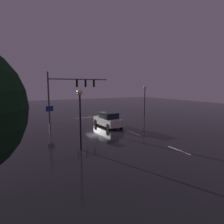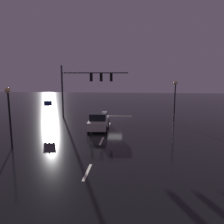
{
  "view_description": "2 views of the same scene",
  "coord_description": "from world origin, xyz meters",
  "px_view_note": "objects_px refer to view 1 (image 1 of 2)",
  "views": [
    {
      "loc": [
        11.12,
        26.06,
        4.9
      ],
      "look_at": [
        -0.27,
        4.76,
        1.53
      ],
      "focal_mm": 30.97,
      "sensor_mm": 36.0,
      "label": 1
    },
    {
      "loc": [
        -2.47,
        27.57,
        5.49
      ],
      "look_at": [
        -0.33,
        4.04,
        1.46
      ],
      "focal_mm": 35.22,
      "sensor_mm": 36.0,
      "label": 2
    }
  ],
  "objects_px": {
    "car_approaching": "(108,120)",
    "street_lamp_left_kerb": "(145,95)",
    "street_lamp_right_kerb": "(80,107)",
    "route_sign": "(50,112)",
    "traffic_signal_assembly": "(72,87)"
  },
  "relations": [
    {
      "from": "car_approaching",
      "to": "route_sign",
      "type": "distance_m",
      "value": 6.82
    },
    {
      "from": "street_lamp_right_kerb",
      "to": "route_sign",
      "type": "xyz_separation_m",
      "value": [
        0.6,
        -9.02,
        -1.39
      ]
    },
    {
      "from": "street_lamp_right_kerb",
      "to": "route_sign",
      "type": "distance_m",
      "value": 9.15
    },
    {
      "from": "traffic_signal_assembly",
      "to": "street_lamp_right_kerb",
      "type": "xyz_separation_m",
      "value": [
        3.12,
        12.6,
        -1.34
      ]
    },
    {
      "from": "car_approaching",
      "to": "street_lamp_left_kerb",
      "type": "relative_size",
      "value": 0.92
    },
    {
      "from": "street_lamp_right_kerb",
      "to": "traffic_signal_assembly",
      "type": "bearing_deg",
      "value": -103.89
    },
    {
      "from": "car_approaching",
      "to": "route_sign",
      "type": "xyz_separation_m",
      "value": [
        6.25,
        -2.51,
        1.06
      ]
    },
    {
      "from": "car_approaching",
      "to": "route_sign",
      "type": "bearing_deg",
      "value": -21.89
    },
    {
      "from": "street_lamp_left_kerb",
      "to": "street_lamp_right_kerb",
      "type": "height_order",
      "value": "street_lamp_left_kerb"
    },
    {
      "from": "traffic_signal_assembly",
      "to": "route_sign",
      "type": "xyz_separation_m",
      "value": [
        3.71,
        3.58,
        -2.74
      ]
    },
    {
      "from": "traffic_signal_assembly",
      "to": "street_lamp_left_kerb",
      "type": "height_order",
      "value": "traffic_signal_assembly"
    },
    {
      "from": "car_approaching",
      "to": "route_sign",
      "type": "relative_size",
      "value": 1.71
    },
    {
      "from": "street_lamp_left_kerb",
      "to": "traffic_signal_assembly",
      "type": "bearing_deg",
      "value": -12.78
    },
    {
      "from": "traffic_signal_assembly",
      "to": "car_approaching",
      "type": "distance_m",
      "value": 7.61
    },
    {
      "from": "street_lamp_right_kerb",
      "to": "route_sign",
      "type": "bearing_deg",
      "value": -86.22
    }
  ]
}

